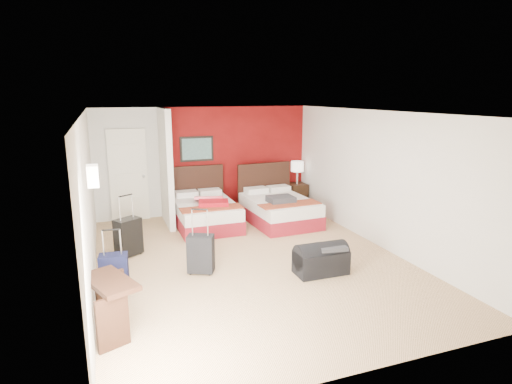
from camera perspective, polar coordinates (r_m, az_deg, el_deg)
name	(u,v)px	position (r m, az deg, el deg)	size (l,w,h in m)	color
ground	(251,260)	(7.42, -0.69, -9.09)	(6.50, 6.50, 0.00)	#D4B182
room_walls	(154,179)	(8.11, -13.51, 1.72)	(5.02, 6.52, 2.50)	silver
red_accent_panel	(236,159)	(10.30, -2.72, 4.37)	(3.50, 0.04, 2.50)	maroon
partition_wall	(166,168)	(9.32, -11.91, 3.20)	(0.12, 1.20, 2.50)	silver
entry_door	(128,175)	(9.87, -16.66, 2.13)	(0.82, 0.06, 2.05)	silver
bed_left	(206,215)	(9.22, -6.73, -3.00)	(1.23, 1.76, 0.53)	white
bed_right	(279,211)	(9.44, 3.14, -2.51)	(1.27, 1.81, 0.54)	white
red_suitcase_open	(211,201)	(9.07, -6.02, -1.19)	(0.60, 0.83, 0.10)	#B20F1C
jacket_bundle	(281,199)	(9.04, 3.33, -0.98)	(0.54, 0.43, 0.13)	#3A3A3F
nightstand	(297,196)	(10.71, 5.45, -0.48)	(0.44, 0.44, 0.61)	black
table_lamp	(297,173)	(10.59, 5.51, 2.59)	(0.31, 0.31, 0.56)	silver
suitcase_black	(128,238)	(7.84, -16.67, -5.92)	(0.43, 0.27, 0.65)	black
suitcase_charcoal	(201,255)	(6.88, -7.37, -8.37)	(0.40, 0.25, 0.60)	black
suitcase_navy	(114,274)	(6.54, -18.38, -10.39)	(0.39, 0.24, 0.54)	black
duffel_bag	(321,261)	(6.92, 8.66, -9.08)	(0.82, 0.44, 0.42)	black
jacket_draped	(331,247)	(6.87, 10.04, -7.20)	(0.43, 0.36, 0.06)	#323236
desk	(112,306)	(5.49, -18.72, -14.24)	(0.41, 0.82, 0.68)	black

